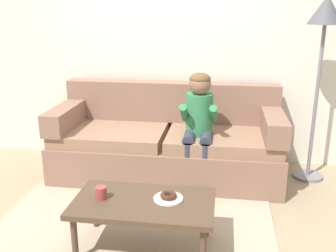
{
  "coord_description": "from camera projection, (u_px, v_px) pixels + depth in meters",
  "views": [
    {
      "loc": [
        0.67,
        -2.88,
        1.69
      ],
      "look_at": [
        0.18,
        0.45,
        0.65
      ],
      "focal_mm": 41.54,
      "sensor_mm": 36.0,
      "label": 1
    }
  ],
  "objects": [
    {
      "name": "floor_lamp",
      "position": [
        324.0,
        31.0,
        3.58
      ],
      "size": [
        0.32,
        0.32,
        1.79
      ],
      "color": "slate",
      "rests_on": "ground"
    },
    {
      "name": "plate",
      "position": [
        168.0,
        199.0,
        2.74
      ],
      "size": [
        0.21,
        0.21,
        0.01
      ],
      "primitive_type": "cylinder",
      "color": "white",
      "rests_on": "coffee_table"
    },
    {
      "name": "ground",
      "position": [
        140.0,
        213.0,
        3.32
      ],
      "size": [
        10.0,
        10.0,
        0.0
      ],
      "primitive_type": "plane",
      "color": "#9E896B"
    },
    {
      "name": "area_rug",
      "position": [
        133.0,
        228.0,
        3.08
      ],
      "size": [
        2.22,
        1.95,
        0.01
      ],
      "primitive_type": "cube",
      "color": "tan",
      "rests_on": "ground"
    },
    {
      "name": "donut",
      "position": [
        168.0,
        195.0,
        2.74
      ],
      "size": [
        0.16,
        0.16,
        0.04
      ],
      "primitive_type": "torus",
      "rotation": [
        0.0,
        0.0,
        2.11
      ],
      "color": "#422619",
      "rests_on": "plate"
    },
    {
      "name": "coffee_table",
      "position": [
        144.0,
        206.0,
        2.74
      ],
      "size": [
        0.99,
        0.56,
        0.38
      ],
      "color": "#4C3828",
      "rests_on": "ground"
    },
    {
      "name": "mug",
      "position": [
        101.0,
        193.0,
        2.75
      ],
      "size": [
        0.08,
        0.08,
        0.09
      ],
      "primitive_type": "cylinder",
      "color": "#993D38",
      "rests_on": "coffee_table"
    },
    {
      "name": "wall_back",
      "position": [
        164.0,
        34.0,
        4.23
      ],
      "size": [
        8.0,
        0.1,
        2.8
      ],
      "primitive_type": "cube",
      "color": "silver",
      "rests_on": "ground"
    },
    {
      "name": "couch",
      "position": [
        167.0,
        144.0,
        4.0
      ],
      "size": [
        2.27,
        0.9,
        0.92
      ],
      "color": "#846051",
      "rests_on": "ground"
    },
    {
      "name": "person_child",
      "position": [
        199.0,
        119.0,
        3.66
      ],
      "size": [
        0.34,
        0.58,
        1.1
      ],
      "color": "#337A4C",
      "rests_on": "ground"
    },
    {
      "name": "toy_controller",
      "position": [
        102.0,
        203.0,
        3.44
      ],
      "size": [
        0.23,
        0.09,
        0.05
      ],
      "rotation": [
        0.0,
        0.0,
        0.31
      ],
      "color": "blue",
      "rests_on": "ground"
    }
  ]
}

